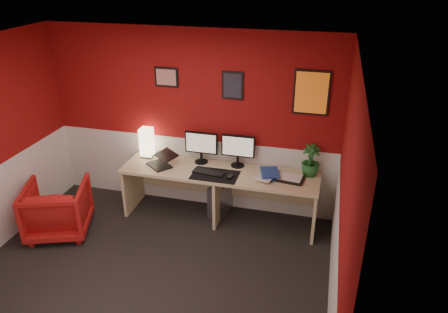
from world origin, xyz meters
The scene contains 25 objects.
ground centered at (0.00, 0.00, 0.00)m, with size 4.00×3.50×0.01m, color black.
ceiling centered at (0.00, 0.00, 2.50)m, with size 4.00×3.50×0.01m, color white.
wall_back centered at (0.00, 1.75, 1.25)m, with size 4.00×0.01×2.50m, color maroon.
wall_front centered at (0.00, -1.75, 1.25)m, with size 4.00×0.01×2.50m, color maroon.
wall_right centered at (2.00, 0.00, 1.25)m, with size 0.01×3.50×2.50m, color maroon.
wainscot_back centered at (0.00, 1.75, 0.50)m, with size 4.00×0.01×1.00m, color silver.
wainscot_right centered at (2.00, 0.00, 0.50)m, with size 0.01×3.50×1.00m, color silver.
desk centered at (0.49, 1.41, 0.36)m, with size 2.60×0.65×0.73m, color #CBB882.
shoji_lamp centered at (-0.61, 1.60, 0.93)m, with size 0.16×0.16×0.40m, color #FFE5B2.
laptop centered at (-0.34, 1.36, 0.84)m, with size 0.33×0.23×0.22m, color black.
monitor_left centered at (0.18, 1.60, 1.02)m, with size 0.45×0.06×0.58m, color black.
monitor_right centered at (0.68, 1.62, 1.02)m, with size 0.45×0.06×0.58m, color black.
desk_mat centered at (0.46, 1.28, 0.73)m, with size 0.60×0.38×0.01m, color black.
keyboard centered at (0.36, 1.32, 0.74)m, with size 0.42×0.14×0.02m, color black.
mouse centered at (0.66, 1.25, 0.75)m, with size 0.06×0.10×0.03m, color black.
book_bottom centered at (1.04, 1.42, 0.74)m, with size 0.20×0.27×0.03m, color navy.
book_middle centered at (1.01, 1.37, 0.77)m, with size 0.21×0.28×0.02m, color silver.
book_top centered at (1.04, 1.38, 0.79)m, with size 0.23×0.31×0.03m, color navy.
zen_tray centered at (1.40, 1.41, 0.74)m, with size 0.35×0.25×0.03m, color black.
potted_plant centered at (1.64, 1.60, 0.94)m, with size 0.23×0.23×0.41m, color #19591E.
pc_tower centered at (0.46, 1.58, 0.23)m, with size 0.20×0.45×0.45m, color #99999E.
armchair centered at (-1.45, 0.59, 0.35)m, with size 0.74×0.76×0.70m, color red.
art_left centered at (-0.32, 1.74, 1.85)m, with size 0.32×0.02×0.26m, color red.
art_center centered at (0.58, 1.74, 1.80)m, with size 0.28×0.02×0.36m, color black.
art_right centered at (1.56, 1.74, 1.78)m, with size 0.44×0.02×0.56m, color orange.
Camera 1 is at (1.78, -3.37, 3.29)m, focal length 34.08 mm.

